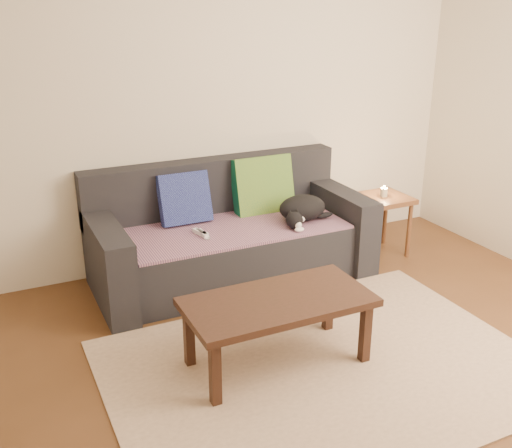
% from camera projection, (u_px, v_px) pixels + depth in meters
% --- Properties ---
extents(ground, '(4.50, 4.50, 0.00)m').
position_uv_depth(ground, '(338.00, 382.00, 3.41)').
color(ground, brown).
rests_on(ground, ground).
extents(back_wall, '(4.50, 0.04, 2.60)m').
position_uv_depth(back_wall, '(206.00, 102.00, 4.64)').
color(back_wall, beige).
rests_on(back_wall, ground).
extents(sofa, '(2.10, 0.94, 0.87)m').
position_uv_depth(sofa, '(230.00, 239.00, 4.63)').
color(sofa, '#232328').
rests_on(sofa, ground).
extents(throw_blanket, '(1.66, 0.74, 0.02)m').
position_uv_depth(throw_blanket, '(234.00, 228.00, 4.51)').
color(throw_blanket, '#472C52').
rests_on(throw_blanket, sofa).
extents(cushion_navy, '(0.39, 0.21, 0.40)m').
position_uv_depth(cushion_navy, '(184.00, 198.00, 4.54)').
color(cushion_navy, '#131455').
rests_on(cushion_navy, throw_blanket).
extents(cushion_green, '(0.49, 0.23, 0.51)m').
position_uv_depth(cushion_green, '(263.00, 187.00, 4.81)').
color(cushion_green, '#0C4E34').
rests_on(cushion_green, throw_blanket).
extents(cat, '(0.46, 0.39, 0.20)m').
position_uv_depth(cat, '(302.00, 209.00, 4.60)').
color(cat, black).
rests_on(cat, throw_blanket).
extents(wii_remote_a, '(0.05, 0.15, 0.03)m').
position_uv_depth(wii_remote_a, '(203.00, 234.00, 4.33)').
color(wii_remote_a, white).
rests_on(wii_remote_a, throw_blanket).
extents(wii_remote_b, '(0.08, 0.15, 0.03)m').
position_uv_depth(wii_remote_b, '(200.00, 233.00, 4.35)').
color(wii_remote_b, white).
rests_on(wii_remote_b, throw_blanket).
extents(side_table, '(0.41, 0.41, 0.51)m').
position_uv_depth(side_table, '(383.00, 206.00, 5.01)').
color(side_table, brown).
rests_on(side_table, ground).
extents(candle, '(0.06, 0.06, 0.09)m').
position_uv_depth(candle, '(384.00, 192.00, 4.96)').
color(candle, beige).
rests_on(candle, side_table).
extents(rug, '(2.50, 1.80, 0.01)m').
position_uv_depth(rug, '(325.00, 368.00, 3.53)').
color(rug, tan).
rests_on(rug, ground).
extents(coffee_table, '(1.09, 0.54, 0.43)m').
position_uv_depth(coffee_table, '(278.00, 307.00, 3.46)').
color(coffee_table, '#321A13').
rests_on(coffee_table, rug).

